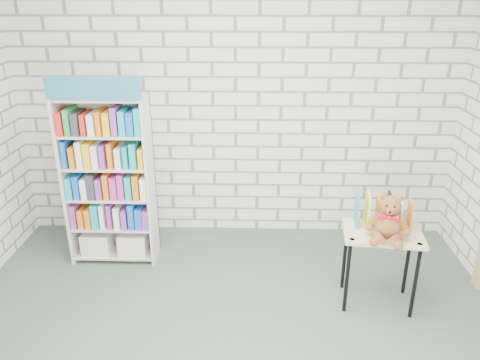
{
  "coord_description": "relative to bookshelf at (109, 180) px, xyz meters",
  "views": [
    {
      "loc": [
        0.18,
        -2.68,
        2.49
      ],
      "look_at": [
        0.08,
        0.95,
        1.01
      ],
      "focal_mm": 35.0,
      "sensor_mm": 36.0,
      "label": 1
    }
  ],
  "objects": [
    {
      "name": "ground",
      "position": [
        1.17,
        -1.36,
        -0.84
      ],
      "size": [
        4.5,
        4.5,
        0.0
      ],
      "primitive_type": "plane",
      "color": "#465144",
      "rests_on": "ground"
    },
    {
      "name": "bookshelf",
      "position": [
        0.0,
        0.0,
        0.0
      ],
      "size": [
        0.82,
        0.32,
        1.83
      ],
      "color": "beige",
      "rests_on": "ground"
    },
    {
      "name": "room_shell",
      "position": [
        1.17,
        -1.36,
        0.95
      ],
      "size": [
        4.52,
        4.02,
        2.81
      ],
      "color": "silver",
      "rests_on": "ground"
    },
    {
      "name": "display_table",
      "position": [
        2.41,
        -0.66,
        -0.25
      ],
      "size": [
        0.68,
        0.51,
        0.68
      ],
      "color": "#D2B97E",
      "rests_on": "ground"
    },
    {
      "name": "table_books",
      "position": [
        2.43,
        -0.56,
        -0.03
      ],
      "size": [
        0.46,
        0.24,
        0.26
      ],
      "color": "teal",
      "rests_on": "display_table"
    },
    {
      "name": "teddy_bear",
      "position": [
        2.41,
        -0.76,
        -0.01
      ],
      "size": [
        0.34,
        0.33,
        0.37
      ],
      "color": "brown",
      "rests_on": "display_table"
    }
  ]
}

